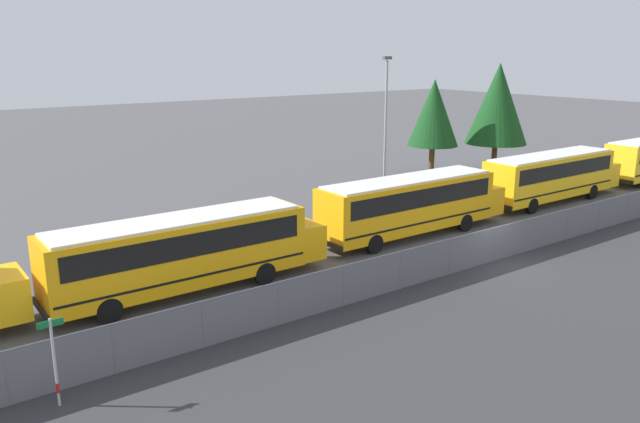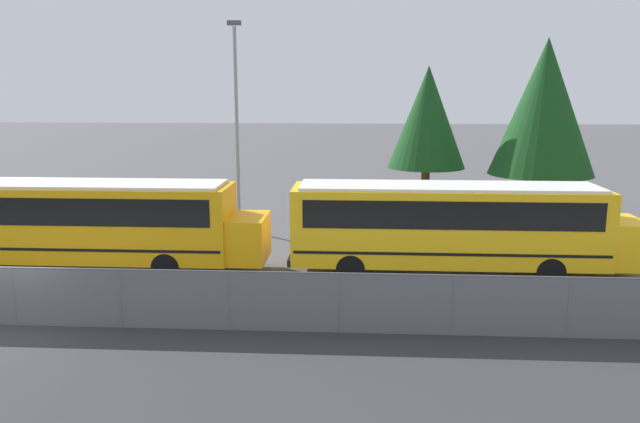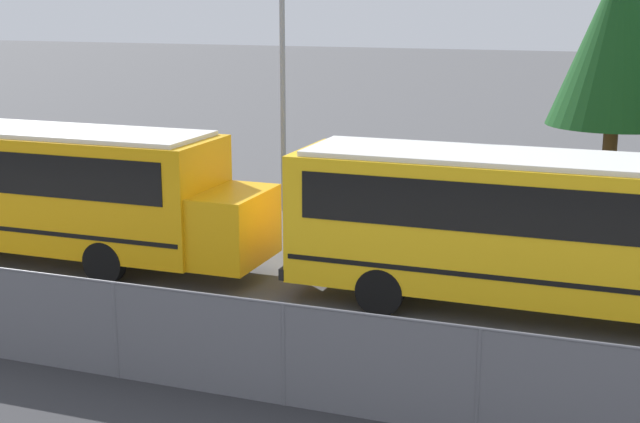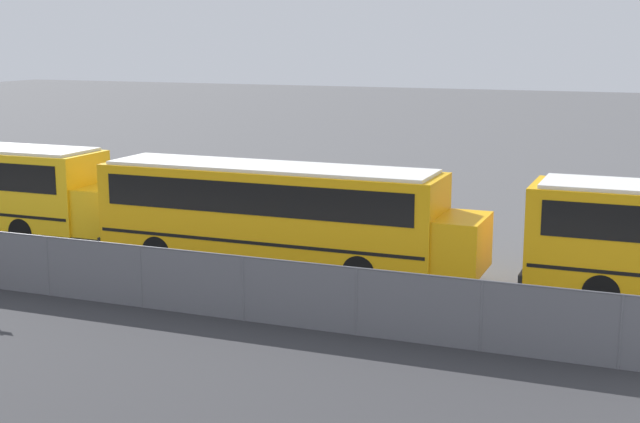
{
  "view_description": "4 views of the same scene",
  "coord_description": "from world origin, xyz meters",
  "views": [
    {
      "loc": [
        -23.28,
        -17.93,
        9.77
      ],
      "look_at": [
        -6.58,
        4.91,
        2.45
      ],
      "focal_mm": 35.0,
      "sensor_mm": 36.0,
      "label": 1
    },
    {
      "loc": [
        9.47,
        -15.96,
        6.54
      ],
      "look_at": [
        8.13,
        6.34,
        2.08
      ],
      "focal_mm": 35.0,
      "sensor_mm": 36.0,
      "label": 2
    },
    {
      "loc": [
        14.01,
        -11.89,
        6.22
      ],
      "look_at": [
        7.84,
        4.89,
        1.93
      ],
      "focal_mm": 50.0,
      "sensor_mm": 36.0,
      "label": 3
    },
    {
      "loc": [
        -2.27,
        -19.36,
        7.11
      ],
      "look_at": [
        -12.18,
        5.53,
        1.8
      ],
      "focal_mm": 50.0,
      "sensor_mm": 36.0,
      "label": 4
    }
  ],
  "objects": [
    {
      "name": "school_bus_2",
      "position": [
        -13.38,
        4.99,
        1.92
      ],
      "size": [
        12.17,
        2.53,
        3.23
      ],
      "color": "orange",
      "rests_on": "ground_plane"
    }
  ]
}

